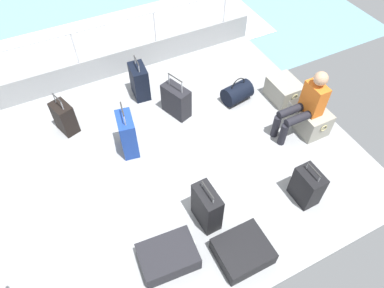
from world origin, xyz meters
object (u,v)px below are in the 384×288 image
Objects in this scene: suitcase_7 at (65,118)px; suitcase_3 at (307,186)px; suitcase_5 at (243,251)px; duffel_bag at (237,93)px; suitcase_6 at (207,207)px; suitcase_1 at (139,81)px; cargo_crate_0 at (284,90)px; suitcase_2 at (127,134)px; passenger_seated at (306,104)px; suitcase_0 at (176,101)px; cargo_crate_1 at (309,118)px; suitcase_4 at (168,256)px.

suitcase_3 is at bearing 43.35° from suitcase_7.
suitcase_5 is at bearing 24.32° from suitcase_7.
suitcase_6 is at bearing -41.02° from duffel_bag.
suitcase_1 reaches higher than suitcase_6.
cargo_crate_0 is 0.78m from duffel_bag.
suitcase_6 is at bearing 16.52° from suitcase_2.
passenger_seated is 1.48× the size of suitcase_0.
suitcase_0 is at bearing 111.79° from suitcase_2.
suitcase_6 reaches higher than duffel_bag.
duffel_bag is (-1.73, 1.50, -0.14)m from suitcase_6.
suitcase_7 is at bearing -116.08° from cargo_crate_1.
duffel_bag is (0.18, 1.02, -0.10)m from suitcase_0.
passenger_seated is 2.58m from suitcase_2.
cargo_crate_1 is 0.59× the size of passenger_seated.
cargo_crate_0 is 0.88× the size of cargo_crate_1.
duffel_bag is at bearing -113.73° from cargo_crate_0.
suitcase_2 is 1.36× the size of suitcase_5.
suitcase_4 is (0.98, -2.63, -0.45)m from passenger_seated.
suitcase_1 is 1.17× the size of suitcase_5.
duffel_bag is (0.61, 2.68, -0.09)m from suitcase_7.
suitcase_7 is at bearing -168.61° from suitcase_4.
suitcase_1 is at bearing -179.46° from suitcase_5.
duffel_bag reaches higher than cargo_crate_0.
duffel_bag is (-1.02, -0.48, -0.41)m from passenger_seated.
passenger_seated is 1.94m from suitcase_0.
suitcase_1 is at bearing -151.85° from suitcase_0.
suitcase_7 is at bearing -102.88° from duffel_bag.
cargo_crate_0 is 0.84× the size of suitcase_7.
cargo_crate_1 is 0.95× the size of suitcase_7.
suitcase_5 is 3.24m from suitcase_7.
suitcase_6 is 1.05× the size of suitcase_7.
suitcase_0 is 0.75m from suitcase_1.
cargo_crate_0 is at bearing 175.79° from cargo_crate_1.
suitcase_2 reaches higher than suitcase_3.
suitcase_3 is at bearing -5.55° from duffel_bag.
suitcase_1 is at bearing -132.52° from cargo_crate_1.
cargo_crate_1 is 2.75m from suitcase_2.
cargo_crate_1 is 0.89× the size of suitcase_1.
suitcase_6 is (-0.29, -1.31, 0.04)m from suitcase_3.
suitcase_0 reaches higher than cargo_crate_1.
suitcase_7 is at bearing -104.62° from suitcase_0.
suitcase_1 is 1.19m from suitcase_2.
suitcase_3 is at bearing -33.96° from passenger_seated.
passenger_seated is at bearing 110.50° from suitcase_4.
suitcase_7 reaches higher than suitcase_5.
suitcase_0 is 1.06× the size of suitcase_4.
cargo_crate_1 is at bearing 54.43° from suitcase_0.
cargo_crate_1 is 2.40m from suitcase_5.
suitcase_5 is (1.32, -2.00, -0.08)m from cargo_crate_1.
suitcase_2 is at bearing 173.90° from suitcase_4.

